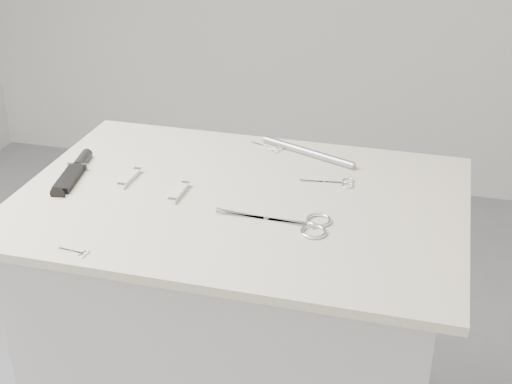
% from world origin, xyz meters
% --- Properties ---
extents(plinth, '(0.90, 0.60, 0.90)m').
position_xyz_m(plinth, '(0.00, 0.00, 0.45)').
color(plinth, silver).
rests_on(plinth, ground).
extents(display_board, '(1.00, 0.70, 0.02)m').
position_xyz_m(display_board, '(0.00, 0.00, 0.91)').
color(display_board, beige).
rests_on(display_board, plinth).
extents(large_shears, '(0.24, 0.11, 0.01)m').
position_xyz_m(large_shears, '(0.15, -0.09, 0.92)').
color(large_shears, white).
rests_on(large_shears, display_board).
extents(embroidery_scissors_a, '(0.13, 0.05, 0.00)m').
position_xyz_m(embroidery_scissors_a, '(0.20, 0.13, 0.92)').
color(embroidery_scissors_a, white).
rests_on(embroidery_scissors_a, display_board).
extents(embroidery_scissors_b, '(0.09, 0.05, 0.00)m').
position_xyz_m(embroidery_scissors_b, '(0.00, 0.28, 0.92)').
color(embroidery_scissors_b, white).
rests_on(embroidery_scissors_b, display_board).
extents(tiny_scissors, '(0.07, 0.03, 0.00)m').
position_xyz_m(tiny_scissors, '(-0.24, -0.31, 0.92)').
color(tiny_scissors, white).
rests_on(tiny_scissors, display_board).
extents(sheathed_knife, '(0.07, 0.21, 0.03)m').
position_xyz_m(sheathed_knife, '(-0.42, 0.02, 0.93)').
color(sheathed_knife, black).
rests_on(sheathed_knife, display_board).
extents(pocket_knife_a, '(0.02, 0.10, 0.01)m').
position_xyz_m(pocket_knife_a, '(-0.14, -0.02, 0.93)').
color(pocket_knife_a, silver).
rests_on(pocket_knife_a, display_board).
extents(pocket_knife_b, '(0.02, 0.10, 0.01)m').
position_xyz_m(pocket_knife_b, '(-0.27, 0.01, 0.93)').
color(pocket_knife_b, silver).
rests_on(pocket_knife_b, display_board).
extents(metal_rail, '(0.26, 0.12, 0.02)m').
position_xyz_m(metal_rail, '(0.10, 0.26, 0.93)').
color(metal_rail, '#979A9F').
rests_on(metal_rail, display_board).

